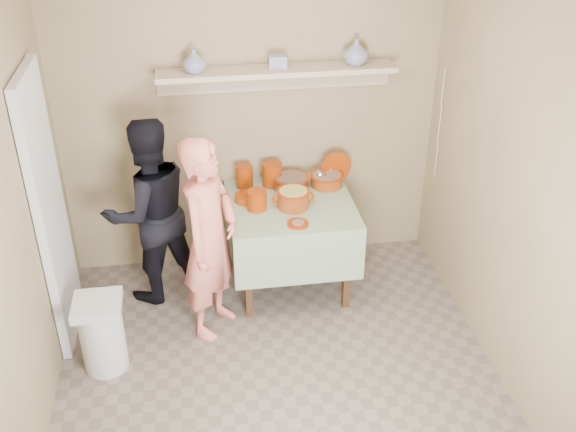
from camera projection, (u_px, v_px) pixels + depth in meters
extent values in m
plane|color=#6F6257|center=(283.00, 397.00, 4.47)|extent=(3.50, 3.50, 0.00)
cube|color=silver|center=(50.00, 213.00, 4.59)|extent=(0.06, 0.70, 2.00)
cylinder|color=maroon|center=(244.00, 176.00, 5.39)|extent=(0.14, 0.14, 0.18)
cylinder|color=maroon|center=(272.00, 174.00, 5.41)|extent=(0.16, 0.16, 0.19)
cylinder|color=maroon|center=(257.00, 200.00, 5.08)|extent=(0.15, 0.15, 0.15)
cylinder|color=maroon|center=(246.00, 198.00, 5.21)|extent=(0.19, 0.19, 0.05)
cylinder|color=maroon|center=(336.00, 167.00, 5.47)|extent=(0.26, 0.09, 0.26)
imported|color=navy|center=(356.00, 52.00, 5.04)|extent=(0.24, 0.24, 0.19)
imported|color=navy|center=(194.00, 61.00, 4.88)|extent=(0.24, 0.24, 0.18)
cube|color=navy|center=(278.00, 62.00, 4.99)|extent=(0.15, 0.12, 0.10)
imported|color=#E57263|center=(210.00, 239.00, 4.73)|extent=(0.60, 0.67, 1.54)
imported|color=black|center=(150.00, 212.00, 5.11)|extent=(0.89, 0.81, 1.50)
cube|color=#94815A|center=(250.00, 116.00, 5.32)|extent=(3.00, 0.02, 2.60)
cube|color=#94815A|center=(4.00, 253.00, 3.62)|extent=(0.02, 3.50, 2.60)
cube|color=#94815A|center=(532.00, 211.00, 4.01)|extent=(0.02, 3.50, 2.60)
cube|color=#4C2D16|center=(248.00, 277.00, 5.04)|extent=(0.05, 0.05, 0.71)
cube|color=#4C2D16|center=(347.00, 269.00, 5.14)|extent=(0.05, 0.05, 0.71)
cube|color=#4C2D16|center=(239.00, 226.00, 5.69)|extent=(0.05, 0.05, 0.71)
cube|color=#4C2D16|center=(327.00, 219.00, 5.79)|extent=(0.05, 0.05, 0.71)
cube|color=#4C2D16|center=(290.00, 205.00, 5.23)|extent=(0.90, 0.90, 0.04)
cube|color=#1E5920|center=(290.00, 203.00, 5.22)|extent=(0.96, 0.96, 0.01)
cube|color=#1E5920|center=(300.00, 260.00, 4.92)|extent=(0.96, 0.01, 0.44)
cube|color=#1E5920|center=(282.00, 198.00, 5.73)|extent=(0.96, 0.01, 0.44)
cube|color=#1E5920|center=(230.00, 231.00, 5.26)|extent=(0.01, 0.96, 0.44)
cube|color=#1E5920|center=(350.00, 222.00, 5.39)|extent=(0.01, 0.96, 0.44)
cylinder|color=maroon|center=(291.00, 183.00, 5.39)|extent=(0.28, 0.28, 0.09)
cylinder|color=maroon|center=(291.00, 178.00, 5.37)|extent=(0.30, 0.30, 0.01)
cylinder|color=brown|center=(291.00, 180.00, 5.38)|extent=(0.25, 0.25, 0.05)
cylinder|color=maroon|center=(327.00, 180.00, 5.43)|extent=(0.26, 0.26, 0.09)
cylinder|color=maroon|center=(327.00, 175.00, 5.41)|extent=(0.28, 0.28, 0.01)
cylinder|color=#8C6B54|center=(327.00, 177.00, 5.42)|extent=(0.23, 0.23, 0.05)
cylinder|color=silver|center=(328.00, 173.00, 5.25)|extent=(0.01, 0.22, 0.16)
sphere|color=silver|center=(320.00, 175.00, 5.39)|extent=(0.07, 0.07, 0.07)
cylinder|color=maroon|center=(293.00, 199.00, 5.11)|extent=(0.24, 0.24, 0.14)
cylinder|color=maroon|center=(293.00, 192.00, 5.07)|extent=(0.25, 0.25, 0.01)
cylinder|color=tan|center=(293.00, 194.00, 5.08)|extent=(0.21, 0.21, 0.05)
torus|color=maroon|center=(278.00, 200.00, 5.09)|extent=(0.09, 0.02, 0.09)
torus|color=maroon|center=(309.00, 197.00, 5.12)|extent=(0.09, 0.02, 0.09)
cylinder|color=maroon|center=(298.00, 224.00, 4.91)|extent=(0.16, 0.16, 0.02)
cylinder|color=#8C6B54|center=(298.00, 223.00, 4.91)|extent=(0.09, 0.09, 0.01)
cube|color=tan|center=(277.00, 71.00, 5.02)|extent=(1.80, 0.25, 0.04)
cube|color=tan|center=(275.00, 79.00, 5.18)|extent=(1.80, 0.02, 0.18)
cylinder|color=silver|center=(103.00, 338.00, 4.61)|extent=(0.30, 0.30, 0.50)
cube|color=silver|center=(97.00, 305.00, 4.47)|extent=(0.32, 0.32, 0.06)
cylinder|color=silver|center=(443.00, 87.00, 5.16)|extent=(0.01, 0.01, 0.30)
cylinder|color=silver|center=(440.00, 124.00, 5.30)|extent=(0.01, 0.01, 0.30)
cylinder|color=silver|center=(436.00, 160.00, 5.43)|extent=(0.01, 0.01, 0.30)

